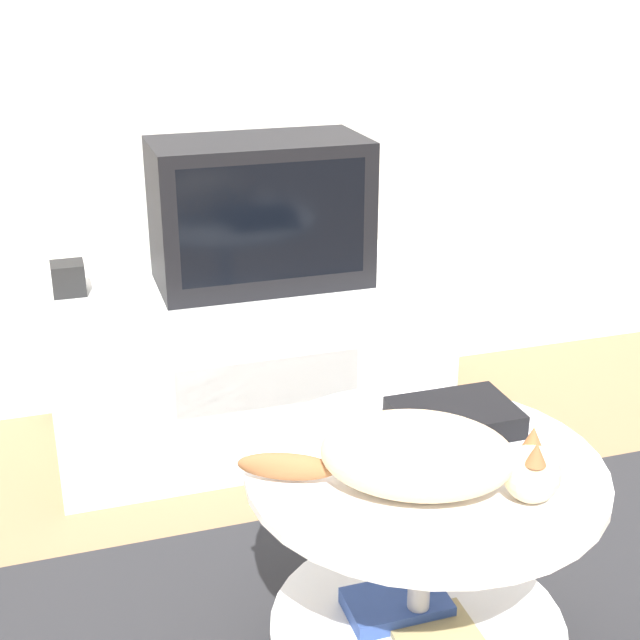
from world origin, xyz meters
name	(u,v)px	position (x,y,z in m)	size (l,w,h in m)	color
tv_stand	(246,361)	(-0.12, 1.02, 0.25)	(1.11, 0.54, 0.50)	silver
tv	(260,212)	(-0.07, 1.00, 0.70)	(0.58, 0.31, 0.40)	black
speaker	(68,278)	(-0.60, 1.07, 0.54)	(0.09, 0.09, 0.09)	black
coffee_table	(420,547)	(-0.03, -0.04, 0.31)	(0.66, 0.66, 0.47)	#B2B2B7
dvd_box	(454,418)	(0.08, 0.07, 0.51)	(0.24, 0.17, 0.05)	black
cat	(424,457)	(-0.07, -0.12, 0.56)	(0.52, 0.32, 0.14)	beige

